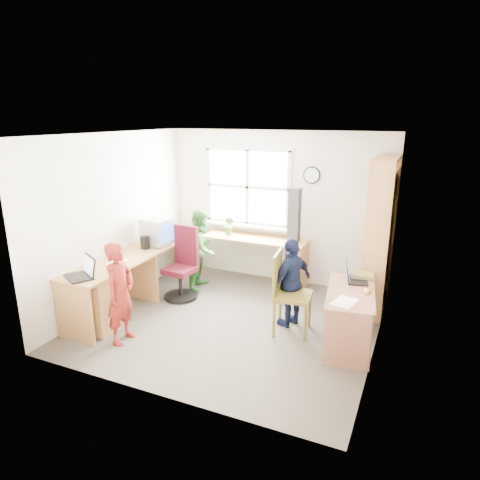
{
  "coord_description": "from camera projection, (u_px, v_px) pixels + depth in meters",
  "views": [
    {
      "loc": [
        2.16,
        -4.64,
        2.61
      ],
      "look_at": [
        0.0,
        0.25,
        1.05
      ],
      "focal_mm": 32.0,
      "sensor_mm": 36.0,
      "label": 1
    }
  ],
  "objects": [
    {
      "name": "room",
      "position": [
        236.0,
        230.0,
        5.38
      ],
      "size": [
        3.64,
        3.44,
        2.44
      ],
      "color": "#484138",
      "rests_on": "ground"
    },
    {
      "name": "l_desk",
      "position": [
        136.0,
        281.0,
        5.77
      ],
      "size": [
        2.38,
        2.95,
        0.75
      ],
      "color": "tan",
      "rests_on": "ground"
    },
    {
      "name": "right_desk",
      "position": [
        350.0,
        306.0,
        4.98
      ],
      "size": [
        0.69,
        1.21,
        0.66
      ],
      "rotation": [
        0.0,
        0.0,
        0.15
      ],
      "color": "#945F4A",
      "rests_on": "ground"
    },
    {
      "name": "bookshelf",
      "position": [
        380.0,
        239.0,
        5.76
      ],
      "size": [
        0.3,
        1.02,
        2.1
      ],
      "color": "tan",
      "rests_on": "ground"
    },
    {
      "name": "swivel_chair",
      "position": [
        183.0,
        267.0,
        6.3
      ],
      "size": [
        0.53,
        0.53,
        1.06
      ],
      "rotation": [
        0.0,
        0.0,
        -0.07
      ],
      "color": "black",
      "rests_on": "ground"
    },
    {
      "name": "wooden_chair",
      "position": [
        287.0,
        290.0,
        5.24
      ],
      "size": [
        0.49,
        0.49,
        1.03
      ],
      "rotation": [
        0.0,
        0.0,
        0.12
      ],
      "color": "brown",
      "rests_on": "ground"
    },
    {
      "name": "crt_monitor",
      "position": [
        157.0,
        231.0,
        6.37
      ],
      "size": [
        0.45,
        0.42,
        0.39
      ],
      "rotation": [
        0.0,
        0.0,
        -0.17
      ],
      "color": "silver",
      "rests_on": "l_desk"
    },
    {
      "name": "laptop_left",
      "position": [
        83.0,
        272.0,
        5.11
      ],
      "size": [
        0.46,
        0.44,
        0.25
      ],
      "rotation": [
        0.0,
        0.0,
        -0.52
      ],
      "color": "black",
      "rests_on": "l_desk"
    },
    {
      "name": "laptop_right",
      "position": [
        354.0,
        277.0,
        5.22
      ],
      "size": [
        0.33,
        0.37,
        0.22
      ],
      "rotation": [
        0.0,
        0.0,
        1.78
      ],
      "color": "black",
      "rests_on": "right_desk"
    },
    {
      "name": "speaker_a",
      "position": [
        145.0,
        242.0,
        6.17
      ],
      "size": [
        0.11,
        0.11,
        0.19
      ],
      "rotation": [
        0.0,
        0.0,
        -0.13
      ],
      "color": "black",
      "rests_on": "l_desk"
    },
    {
      "name": "speaker_b",
      "position": [
        166.0,
        233.0,
        6.7
      ],
      "size": [
        0.1,
        0.1,
        0.17
      ],
      "rotation": [
        0.0,
        0.0,
        -0.23
      ],
      "color": "black",
      "rests_on": "l_desk"
    },
    {
      "name": "cd_tower",
      "position": [
        294.0,
        215.0,
        6.45
      ],
      "size": [
        0.17,
        0.15,
        0.83
      ],
      "rotation": [
        0.0,
        0.0,
        -0.03
      ],
      "color": "black",
      "rests_on": "l_desk"
    },
    {
      "name": "game_box",
      "position": [
        362.0,
        275.0,
        5.36
      ],
      "size": [
        0.33,
        0.33,
        0.06
      ],
      "rotation": [
        0.0,
        0.0,
        0.19
      ],
      "color": "red",
      "rests_on": "right_desk"
    },
    {
      "name": "paper_a",
      "position": [
        118.0,
        261.0,
        5.66
      ],
      "size": [
        0.19,
        0.27,
        0.0
      ],
      "rotation": [
        0.0,
        0.0,
        0.0
      ],
      "color": "white",
      "rests_on": "l_desk"
    },
    {
      "name": "paper_b",
      "position": [
        344.0,
        302.0,
        4.64
      ],
      "size": [
        0.28,
        0.36,
        0.0
      ],
      "rotation": [
        0.0,
        0.0,
        -0.23
      ],
      "color": "white",
      "rests_on": "right_desk"
    },
    {
      "name": "potted_plant",
      "position": [
        229.0,
        226.0,
        6.9
      ],
      "size": [
        0.19,
        0.17,
        0.3
      ],
      "primitive_type": "imported",
      "rotation": [
        0.0,
        0.0,
        -0.26
      ],
      "color": "#34772F",
      "rests_on": "l_desk"
    },
    {
      "name": "person_red",
      "position": [
        120.0,
        293.0,
        4.99
      ],
      "size": [
        0.32,
        0.47,
        1.22
      ],
      "primitive_type": "imported",
      "rotation": [
        0.0,
        0.0,
        1.64
      ],
      "color": "maroon",
      "rests_on": "ground"
    },
    {
      "name": "person_green",
      "position": [
        202.0,
        249.0,
        6.61
      ],
      "size": [
        0.56,
        0.67,
        1.25
      ],
      "primitive_type": "imported",
      "rotation": [
        0.0,
        0.0,
        1.73
      ],
      "color": "#357F32",
      "rests_on": "ground"
    },
    {
      "name": "person_navy",
      "position": [
        292.0,
        283.0,
        5.4
      ],
      "size": [
        0.53,
        0.73,
        1.16
      ],
      "primitive_type": "imported",
      "rotation": [
        0.0,
        0.0,
        -1.97
      ],
      "color": "#121A38",
      "rests_on": "ground"
    }
  ]
}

